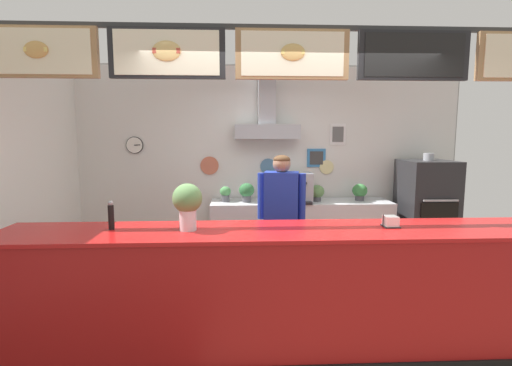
{
  "coord_description": "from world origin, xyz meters",
  "views": [
    {
      "loc": [
        -0.46,
        -3.39,
        1.82
      ],
      "look_at": [
        -0.26,
        0.64,
        1.31
      ],
      "focal_mm": 26.57,
      "sensor_mm": 36.0,
      "label": 1
    }
  ],
  "objects_px": {
    "potted_rosemary": "(247,191)",
    "pepper_grinder": "(111,215)",
    "pizza_oven": "(425,213)",
    "shop_worker": "(281,221)",
    "potted_sage": "(360,191)",
    "potted_basil": "(317,192)",
    "napkin_holder": "(391,222)",
    "espresso_machine": "(290,187)",
    "basil_vase": "(187,204)",
    "potted_thyme": "(225,193)"
  },
  "relations": [
    {
      "from": "pizza_oven",
      "to": "potted_thyme",
      "type": "distance_m",
      "value": 2.8
    },
    {
      "from": "pepper_grinder",
      "to": "basil_vase",
      "type": "bearing_deg",
      "value": -4.76
    },
    {
      "from": "shop_worker",
      "to": "potted_sage",
      "type": "relative_size",
      "value": 6.71
    },
    {
      "from": "potted_rosemary",
      "to": "potted_thyme",
      "type": "relative_size",
      "value": 1.24
    },
    {
      "from": "espresso_machine",
      "to": "potted_sage",
      "type": "height_order",
      "value": "espresso_machine"
    },
    {
      "from": "pizza_oven",
      "to": "potted_sage",
      "type": "relative_size",
      "value": 6.56
    },
    {
      "from": "potted_rosemary",
      "to": "pepper_grinder",
      "type": "height_order",
      "value": "pepper_grinder"
    },
    {
      "from": "potted_basil",
      "to": "pepper_grinder",
      "type": "distance_m",
      "value": 3.06
    },
    {
      "from": "basil_vase",
      "to": "napkin_holder",
      "type": "bearing_deg",
      "value": 1.07
    },
    {
      "from": "potted_rosemary",
      "to": "potted_thyme",
      "type": "bearing_deg",
      "value": 170.42
    },
    {
      "from": "shop_worker",
      "to": "potted_thyme",
      "type": "xyz_separation_m",
      "value": [
        -0.65,
        1.18,
        0.13
      ]
    },
    {
      "from": "pizza_oven",
      "to": "pepper_grinder",
      "type": "xyz_separation_m",
      "value": [
        -3.62,
        -2.03,
        0.44
      ]
    },
    {
      "from": "shop_worker",
      "to": "basil_vase",
      "type": "bearing_deg",
      "value": 62.98
    },
    {
      "from": "potted_sage",
      "to": "basil_vase",
      "type": "xyz_separation_m",
      "value": [
        -2.13,
        -2.28,
        0.26
      ]
    },
    {
      "from": "potted_thyme",
      "to": "pepper_grinder",
      "type": "xyz_separation_m",
      "value": [
        -0.84,
        -2.23,
        0.17
      ]
    },
    {
      "from": "potted_sage",
      "to": "pizza_oven",
      "type": "bearing_deg",
      "value": -13.14
    },
    {
      "from": "potted_basil",
      "to": "shop_worker",
      "type": "bearing_deg",
      "value": -119.03
    },
    {
      "from": "pizza_oven",
      "to": "napkin_holder",
      "type": "bearing_deg",
      "value": -123.31
    },
    {
      "from": "pizza_oven",
      "to": "basil_vase",
      "type": "height_order",
      "value": "pizza_oven"
    },
    {
      "from": "potted_basil",
      "to": "potted_thyme",
      "type": "height_order",
      "value": "potted_basil"
    },
    {
      "from": "shop_worker",
      "to": "pepper_grinder",
      "type": "relative_size",
      "value": 6.86
    },
    {
      "from": "basil_vase",
      "to": "espresso_machine",
      "type": "bearing_deg",
      "value": 63.32
    },
    {
      "from": "pizza_oven",
      "to": "potted_rosemary",
      "type": "distance_m",
      "value": 2.51
    },
    {
      "from": "potted_sage",
      "to": "napkin_holder",
      "type": "xyz_separation_m",
      "value": [
        -0.48,
        -2.25,
        0.09
      ]
    },
    {
      "from": "shop_worker",
      "to": "potted_basil",
      "type": "bearing_deg",
      "value": -107.64
    },
    {
      "from": "potted_sage",
      "to": "basil_vase",
      "type": "relative_size",
      "value": 0.64
    },
    {
      "from": "potted_basil",
      "to": "basil_vase",
      "type": "height_order",
      "value": "basil_vase"
    },
    {
      "from": "pizza_oven",
      "to": "napkin_holder",
      "type": "relative_size",
      "value": 11.74
    },
    {
      "from": "pizza_oven",
      "to": "potted_rosemary",
      "type": "xyz_separation_m",
      "value": [
        -2.49,
        0.15,
        0.3
      ]
    },
    {
      "from": "espresso_machine",
      "to": "basil_vase",
      "type": "distance_m",
      "value": 2.52
    },
    {
      "from": "pepper_grinder",
      "to": "potted_rosemary",
      "type": "bearing_deg",
      "value": 62.51
    },
    {
      "from": "pizza_oven",
      "to": "napkin_holder",
      "type": "distance_m",
      "value": 2.48
    },
    {
      "from": "shop_worker",
      "to": "potted_basil",
      "type": "distance_m",
      "value": 1.32
    },
    {
      "from": "pizza_oven",
      "to": "espresso_machine",
      "type": "bearing_deg",
      "value": 175.05
    },
    {
      "from": "pepper_grinder",
      "to": "basil_vase",
      "type": "relative_size",
      "value": 0.62
    },
    {
      "from": "potted_basil",
      "to": "potted_sage",
      "type": "bearing_deg",
      "value": 3.27
    },
    {
      "from": "shop_worker",
      "to": "napkin_holder",
      "type": "bearing_deg",
      "value": 137.53
    },
    {
      "from": "basil_vase",
      "to": "potted_thyme",
      "type": "bearing_deg",
      "value": 84.45
    },
    {
      "from": "potted_basil",
      "to": "potted_sage",
      "type": "distance_m",
      "value": 0.62
    },
    {
      "from": "potted_thyme",
      "to": "shop_worker",
      "type": "bearing_deg",
      "value": -61.05
    },
    {
      "from": "pizza_oven",
      "to": "shop_worker",
      "type": "distance_m",
      "value": 2.35
    },
    {
      "from": "potted_rosemary",
      "to": "pepper_grinder",
      "type": "xyz_separation_m",
      "value": [
        -1.14,
        -2.18,
        0.14
      ]
    },
    {
      "from": "potted_rosemary",
      "to": "pepper_grinder",
      "type": "relative_size",
      "value": 1.14
    },
    {
      "from": "espresso_machine",
      "to": "potted_thyme",
      "type": "distance_m",
      "value": 0.91
    },
    {
      "from": "potted_rosemary",
      "to": "basil_vase",
      "type": "bearing_deg",
      "value": -103.08
    },
    {
      "from": "potted_rosemary",
      "to": "espresso_machine",
      "type": "bearing_deg",
      "value": 0.94
    },
    {
      "from": "pizza_oven",
      "to": "potted_sage",
      "type": "bearing_deg",
      "value": 166.86
    },
    {
      "from": "espresso_machine",
      "to": "potted_basil",
      "type": "relative_size",
      "value": 2.54
    },
    {
      "from": "shop_worker",
      "to": "napkin_holder",
      "type": "height_order",
      "value": "shop_worker"
    },
    {
      "from": "napkin_holder",
      "to": "pepper_grinder",
      "type": "relative_size",
      "value": 0.57
    }
  ]
}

